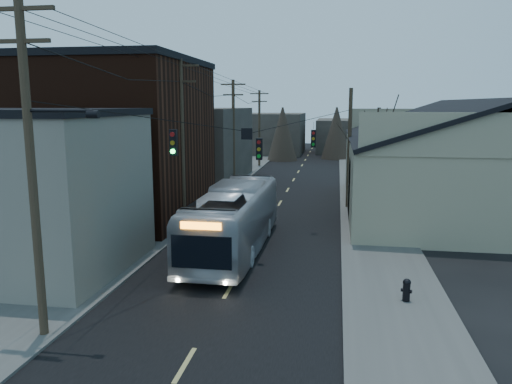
# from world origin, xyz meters

# --- Properties ---
(road_surface) EXTENTS (9.00, 110.00, 0.02)m
(road_surface) POSITION_xyz_m (0.00, 30.00, 0.01)
(road_surface) COLOR black
(road_surface) RESTS_ON ground
(sidewalk_left) EXTENTS (4.00, 110.00, 0.12)m
(sidewalk_left) POSITION_xyz_m (-6.50, 30.00, 0.06)
(sidewalk_left) COLOR #474744
(sidewalk_left) RESTS_ON ground
(sidewalk_right) EXTENTS (4.00, 110.00, 0.12)m
(sidewalk_right) POSITION_xyz_m (6.50, 30.00, 0.06)
(sidewalk_right) COLOR #474744
(sidewalk_right) RESTS_ON ground
(building_clapboard) EXTENTS (8.00, 8.00, 7.00)m
(building_clapboard) POSITION_xyz_m (-9.00, 9.00, 3.50)
(building_clapboard) COLOR #6D685B
(building_clapboard) RESTS_ON ground
(building_brick) EXTENTS (10.00, 12.00, 10.00)m
(building_brick) POSITION_xyz_m (-10.00, 20.00, 5.00)
(building_brick) COLOR black
(building_brick) RESTS_ON ground
(building_left_far) EXTENTS (9.00, 14.00, 7.00)m
(building_left_far) POSITION_xyz_m (-9.50, 36.00, 3.50)
(building_left_far) COLOR #342E2A
(building_left_far) RESTS_ON ground
(warehouse) EXTENTS (16.16, 20.60, 7.73)m
(warehouse) POSITION_xyz_m (13.00, 25.00, 2.70)
(warehouse) COLOR gray
(warehouse) RESTS_ON ground
(building_far_left) EXTENTS (10.00, 12.00, 6.00)m
(building_far_left) POSITION_xyz_m (-6.00, 65.00, 3.00)
(building_far_left) COLOR #342E2A
(building_far_left) RESTS_ON ground
(building_far_right) EXTENTS (12.00, 14.00, 5.00)m
(building_far_right) POSITION_xyz_m (7.00, 70.00, 2.50)
(building_far_right) COLOR #342E2A
(building_far_right) RESTS_ON ground
(bare_tree) EXTENTS (0.40, 0.40, 7.20)m
(bare_tree) POSITION_xyz_m (6.50, 20.00, 3.60)
(bare_tree) COLOR black
(bare_tree) RESTS_ON ground
(utility_lines) EXTENTS (11.24, 45.28, 10.50)m
(utility_lines) POSITION_xyz_m (-3.11, 24.14, 4.95)
(utility_lines) COLOR #382B1E
(utility_lines) RESTS_ON ground
(bus) EXTENTS (2.92, 12.00, 3.34)m
(bus) POSITION_xyz_m (-0.89, 13.24, 1.67)
(bus) COLOR #A0A4AB
(bus) RESTS_ON ground
(parked_car) EXTENTS (1.78, 4.62, 1.50)m
(parked_car) POSITION_xyz_m (-3.07, 28.86, 0.75)
(parked_car) COLOR #AAACB2
(parked_car) RESTS_ON ground
(fire_hydrant) EXTENTS (0.42, 0.30, 0.87)m
(fire_hydrant) POSITION_xyz_m (6.86, 7.64, 0.59)
(fire_hydrant) COLOR black
(fire_hydrant) RESTS_ON sidewalk_right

